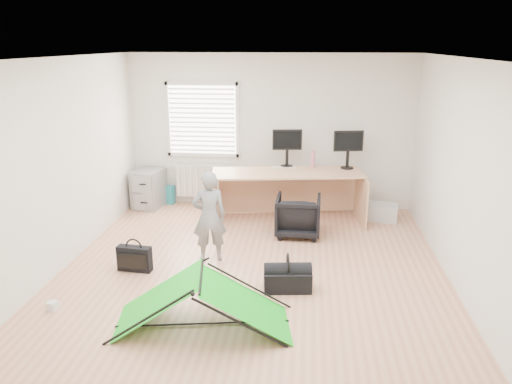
# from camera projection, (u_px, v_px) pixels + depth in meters

# --- Properties ---
(ground) EXTENTS (5.50, 5.50, 0.00)m
(ground) POSITION_uv_depth(u_px,v_px,m) (253.00, 270.00, 6.56)
(ground) COLOR tan
(ground) RESTS_ON ground
(back_wall) EXTENTS (5.00, 0.02, 2.70)m
(back_wall) POSITION_uv_depth(u_px,v_px,m) (270.00, 132.00, 8.78)
(back_wall) COLOR silver
(back_wall) RESTS_ON ground
(window) EXTENTS (1.20, 0.06, 1.20)m
(window) POSITION_uv_depth(u_px,v_px,m) (202.00, 120.00, 8.81)
(window) COLOR silver
(window) RESTS_ON back_wall
(radiator) EXTENTS (1.00, 0.12, 0.60)m
(radiator) POSITION_uv_depth(u_px,v_px,m) (204.00, 180.00, 9.09)
(radiator) COLOR silver
(radiator) RESTS_ON back_wall
(desk) EXTENTS (2.54, 1.15, 0.84)m
(desk) POSITION_uv_depth(u_px,v_px,m) (287.00, 196.00, 8.27)
(desk) COLOR tan
(desk) RESTS_ON ground
(filing_cabinet) EXTENTS (0.56, 0.67, 0.69)m
(filing_cabinet) POSITION_uv_depth(u_px,v_px,m) (149.00, 188.00, 8.97)
(filing_cabinet) COLOR gray
(filing_cabinet) RESTS_ON ground
(monitor_left) EXTENTS (0.50, 0.17, 0.47)m
(monitor_left) POSITION_uv_depth(u_px,v_px,m) (287.00, 153.00, 8.40)
(monitor_left) COLOR black
(monitor_left) RESTS_ON desk
(monitor_right) EXTENTS (0.50, 0.20, 0.47)m
(monitor_right) POSITION_uv_depth(u_px,v_px,m) (348.00, 155.00, 8.30)
(monitor_right) COLOR black
(monitor_right) RESTS_ON desk
(keyboard) EXTENTS (0.43, 0.25, 0.02)m
(keyboard) POSITION_uv_depth(u_px,v_px,m) (284.00, 167.00, 8.40)
(keyboard) COLOR beige
(keyboard) RESTS_ON desk
(thermos) EXTENTS (0.08, 0.08, 0.28)m
(thermos) POSITION_uv_depth(u_px,v_px,m) (313.00, 159.00, 8.40)
(thermos) COLOR #BE6A7F
(thermos) RESTS_ON desk
(office_chair) EXTENTS (0.68, 0.70, 0.62)m
(office_chair) POSITION_uv_depth(u_px,v_px,m) (298.00, 216.00, 7.66)
(office_chair) COLOR black
(office_chair) RESTS_ON ground
(person) EXTENTS (0.52, 0.42, 1.25)m
(person) POSITION_uv_depth(u_px,v_px,m) (209.00, 217.00, 6.69)
(person) COLOR gray
(person) RESTS_ON ground
(kite) EXTENTS (1.95, 1.10, 0.57)m
(kite) POSITION_uv_depth(u_px,v_px,m) (202.00, 301.00, 5.20)
(kite) COLOR #12BE1B
(kite) RESTS_ON ground
(storage_crate) EXTENTS (0.53, 0.41, 0.27)m
(storage_crate) POSITION_uv_depth(u_px,v_px,m) (382.00, 212.00, 8.36)
(storage_crate) COLOR #B5B9BE
(storage_crate) RESTS_ON ground
(tote_bag) EXTENTS (0.31, 0.18, 0.34)m
(tote_bag) POSITION_uv_depth(u_px,v_px,m) (167.00, 194.00, 9.21)
(tote_bag) COLOR teal
(tote_bag) RESTS_ON ground
(laptop_bag) EXTENTS (0.46, 0.18, 0.34)m
(laptop_bag) POSITION_uv_depth(u_px,v_px,m) (135.00, 259.00, 6.49)
(laptop_bag) COLOR black
(laptop_bag) RESTS_ON ground
(white_box) EXTENTS (0.11, 0.11, 0.10)m
(white_box) POSITION_uv_depth(u_px,v_px,m) (53.00, 306.00, 5.57)
(white_box) COLOR silver
(white_box) RESTS_ON ground
(duffel_bag) EXTENTS (0.60, 0.36, 0.25)m
(duffel_bag) POSITION_uv_depth(u_px,v_px,m) (288.00, 280.00, 6.00)
(duffel_bag) COLOR black
(duffel_bag) RESTS_ON ground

